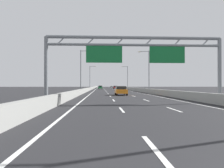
{
  "coord_description": "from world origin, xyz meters",
  "views": [
    {
      "loc": [
        -3.2,
        -1.9,
        1.68
      ],
      "look_at": [
        0.52,
        69.81,
        2.08
      ],
      "focal_mm": 34.23,
      "sensor_mm": 36.0,
      "label": 1
    }
  ],
  "objects_px": {
    "sign_gantry": "(135,52)",
    "blue_car": "(100,87)",
    "orange_car": "(121,91)",
    "streetlamp_right_mid": "(148,69)",
    "red_car": "(115,87)",
    "streetlamp_left_far": "(90,76)",
    "streetlamp_right_far": "(127,76)",
    "streetlamp_left_mid": "(82,69)",
    "green_car": "(100,87)"
  },
  "relations": [
    {
      "from": "sign_gantry",
      "to": "blue_car",
      "type": "relative_size",
      "value": 4.03
    },
    {
      "from": "streetlamp_right_far",
      "to": "green_car",
      "type": "relative_size",
      "value": 2.03
    },
    {
      "from": "sign_gantry",
      "to": "streetlamp_left_mid",
      "type": "bearing_deg",
      "value": 105.09
    },
    {
      "from": "red_car",
      "to": "streetlamp_left_far",
      "type": "bearing_deg",
      "value": -127.47
    },
    {
      "from": "streetlamp_right_mid",
      "to": "sign_gantry",
      "type": "bearing_deg",
      "value": -104.99
    },
    {
      "from": "streetlamp_left_mid",
      "to": "streetlamp_right_mid",
      "type": "xyz_separation_m",
      "value": [
        14.93,
        0.0,
        0.0
      ]
    },
    {
      "from": "green_car",
      "to": "streetlamp_left_far",
      "type": "bearing_deg",
      "value": -126.7
    },
    {
      "from": "streetlamp_right_far",
      "to": "streetlamp_left_mid",
      "type": "bearing_deg",
      "value": -110.91
    },
    {
      "from": "orange_car",
      "to": "streetlamp_right_far",
      "type": "bearing_deg",
      "value": 81.85
    },
    {
      "from": "green_car",
      "to": "orange_car",
      "type": "height_order",
      "value": "orange_car"
    },
    {
      "from": "green_car",
      "to": "red_car",
      "type": "height_order",
      "value": "green_car"
    },
    {
      "from": "orange_car",
      "to": "blue_car",
      "type": "bearing_deg",
      "value": 92.12
    },
    {
      "from": "orange_car",
      "to": "green_car",
      "type": "bearing_deg",
      "value": 93.69
    },
    {
      "from": "streetlamp_right_mid",
      "to": "blue_car",
      "type": "height_order",
      "value": "streetlamp_right_mid"
    },
    {
      "from": "sign_gantry",
      "to": "streetlamp_left_mid",
      "type": "relative_size",
      "value": 1.78
    },
    {
      "from": "red_car",
      "to": "orange_car",
      "type": "height_order",
      "value": "orange_car"
    },
    {
      "from": "streetlamp_right_mid",
      "to": "red_car",
      "type": "bearing_deg",
      "value": 94.12
    },
    {
      "from": "streetlamp_right_mid",
      "to": "green_car",
      "type": "distance_m",
      "value": 45.99
    },
    {
      "from": "streetlamp_right_far",
      "to": "streetlamp_right_mid",
      "type": "bearing_deg",
      "value": -90.0
    },
    {
      "from": "streetlamp_left_far",
      "to": "orange_car",
      "type": "height_order",
      "value": "streetlamp_left_far"
    },
    {
      "from": "streetlamp_left_mid",
      "to": "orange_car",
      "type": "distance_m",
      "value": 14.9
    },
    {
      "from": "sign_gantry",
      "to": "green_car",
      "type": "relative_size",
      "value": 3.62
    },
    {
      "from": "green_car",
      "to": "blue_car",
      "type": "height_order",
      "value": "green_car"
    },
    {
      "from": "green_car",
      "to": "blue_car",
      "type": "bearing_deg",
      "value": 90.18
    },
    {
      "from": "streetlamp_left_far",
      "to": "blue_car",
      "type": "bearing_deg",
      "value": 85.69
    },
    {
      "from": "streetlamp_right_far",
      "to": "red_car",
      "type": "distance_m",
      "value": 15.66
    },
    {
      "from": "streetlamp_right_mid",
      "to": "streetlamp_right_far",
      "type": "bearing_deg",
      "value": 90.0
    },
    {
      "from": "blue_car",
      "to": "orange_car",
      "type": "height_order",
      "value": "orange_car"
    },
    {
      "from": "streetlamp_left_far",
      "to": "red_car",
      "type": "bearing_deg",
      "value": 52.53
    },
    {
      "from": "streetlamp_left_far",
      "to": "orange_car",
      "type": "distance_m",
      "value": 51.79
    },
    {
      "from": "streetlamp_left_mid",
      "to": "streetlamp_right_far",
      "type": "height_order",
      "value": "same"
    },
    {
      "from": "blue_car",
      "to": "streetlamp_right_mid",
      "type": "bearing_deg",
      "value": -82.98
    },
    {
      "from": "sign_gantry",
      "to": "blue_car",
      "type": "xyz_separation_m",
      "value": [
        -3.64,
        117.85,
        -4.12
      ]
    },
    {
      "from": "sign_gantry",
      "to": "streetlamp_left_far",
      "type": "bearing_deg",
      "value": 96.39
    },
    {
      "from": "blue_car",
      "to": "orange_car",
      "type": "relative_size",
      "value": 0.91
    },
    {
      "from": "streetlamp_left_mid",
      "to": "blue_car",
      "type": "distance_m",
      "value": 90.27
    },
    {
      "from": "sign_gantry",
      "to": "streetlamp_right_mid",
      "type": "height_order",
      "value": "streetlamp_right_mid"
    },
    {
      "from": "green_car",
      "to": "sign_gantry",
      "type": "bearing_deg",
      "value": -87.22
    },
    {
      "from": "blue_car",
      "to": "streetlamp_right_far",
      "type": "bearing_deg",
      "value": -77.74
    },
    {
      "from": "green_car",
      "to": "red_car",
      "type": "relative_size",
      "value": 1.03
    },
    {
      "from": "streetlamp_left_far",
      "to": "green_car",
      "type": "distance_m",
      "value": 8.13
    },
    {
      "from": "red_car",
      "to": "orange_car",
      "type": "bearing_deg",
      "value": -93.01
    },
    {
      "from": "streetlamp_right_mid",
      "to": "streetlamp_left_far",
      "type": "bearing_deg",
      "value": 110.91
    },
    {
      "from": "streetlamp_left_far",
      "to": "streetlamp_right_far",
      "type": "distance_m",
      "value": 14.93
    },
    {
      "from": "sign_gantry",
      "to": "streetlamp_right_mid",
      "type": "relative_size",
      "value": 1.78
    },
    {
      "from": "streetlamp_left_far",
      "to": "orange_car",
      "type": "relative_size",
      "value": 2.05
    },
    {
      "from": "red_car",
      "to": "streetlamp_right_mid",
      "type": "bearing_deg",
      "value": -85.88
    },
    {
      "from": "streetlamp_left_far",
      "to": "streetlamp_left_mid",
      "type": "bearing_deg",
      "value": -90.0
    },
    {
      "from": "sign_gantry",
      "to": "streetlamp_left_far",
      "type": "height_order",
      "value": "streetlamp_left_far"
    },
    {
      "from": "sign_gantry",
      "to": "blue_car",
      "type": "distance_m",
      "value": 117.97
    }
  ]
}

